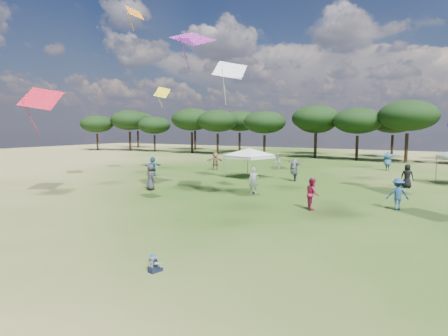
# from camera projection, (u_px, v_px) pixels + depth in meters

# --- Properties ---
(ground) EXTENTS (140.00, 140.00, 0.00)m
(ground) POSITION_uv_depth(u_px,v_px,m) (111.00, 305.00, 9.05)
(ground) COLOR #325118
(ground) RESTS_ON ground
(tree_line) EXTENTS (108.78, 17.63, 7.77)m
(tree_line) POSITION_uv_depth(u_px,v_px,m) (402.00, 118.00, 48.12)
(tree_line) COLOR black
(tree_line) RESTS_ON ground
(tent_left) EXTENTS (6.18, 6.18, 2.83)m
(tent_left) POSITION_uv_depth(u_px,v_px,m) (249.00, 150.00, 31.58)
(tent_left) COLOR gray
(tent_left) RESTS_ON ground
(toddler) EXTENTS (0.40, 0.44, 0.56)m
(toddler) POSITION_uv_depth(u_px,v_px,m) (154.00, 264.00, 11.05)
(toddler) COLOR black
(toddler) RESTS_ON ground
(festival_crowd) EXTENTS (28.92, 22.48, 1.92)m
(festival_crowd) POSITION_uv_depth(u_px,v_px,m) (307.00, 170.00, 30.12)
(festival_crowd) COLOR brown
(festival_crowd) RESTS_ON ground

